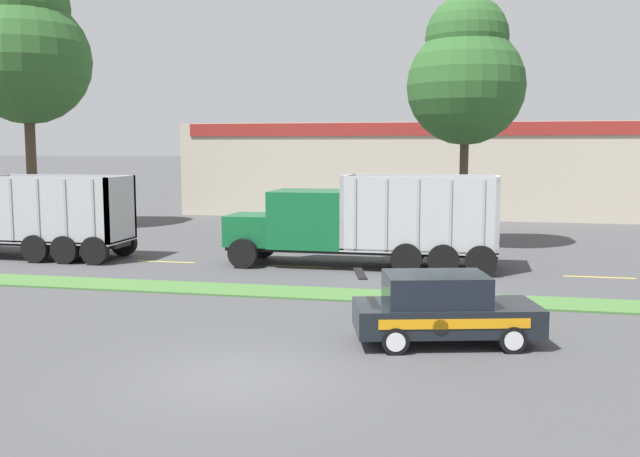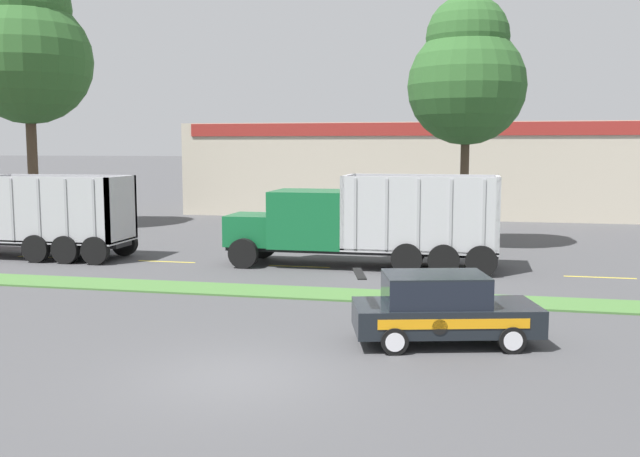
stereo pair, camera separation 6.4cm
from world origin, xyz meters
TOP-DOWN VIEW (x-y plane):
  - ground_plane at (0.00, 0.00)m, footprint 600.00×600.00m
  - grass_verge at (0.00, 8.04)m, footprint 120.00×1.74m
  - centre_line_2 at (-12.73, 12.92)m, footprint 2.40×0.14m
  - centre_line_3 at (-7.33, 12.92)m, footprint 2.40×0.14m
  - centre_line_4 at (-1.93, 12.92)m, footprint 2.40×0.14m
  - centre_line_5 at (3.47, 12.92)m, footprint 2.40×0.14m
  - centre_line_6 at (8.87, 12.92)m, footprint 2.40×0.14m
  - dump_truck_lead at (-0.40, 13.37)m, footprint 10.25×2.84m
  - rally_car at (3.82, 3.30)m, footprint 4.51×2.77m
  - store_building_backdrop at (0.14, 37.29)m, footprint 29.09×12.10m
  - tree_behind_left at (4.08, 19.31)m, footprint 5.18×5.18m
  - tree_behind_centre at (-19.31, 22.16)m, footprint 6.88×6.88m

SIDE VIEW (x-z plane):
  - ground_plane at x=0.00m, z-range 0.00..0.00m
  - centre_line_2 at x=-12.73m, z-range 0.00..0.01m
  - centre_line_3 at x=-7.33m, z-range 0.00..0.01m
  - centre_line_4 at x=-1.93m, z-range 0.00..0.01m
  - centre_line_5 at x=3.47m, z-range 0.00..0.01m
  - centre_line_6 at x=8.87m, z-range 0.00..0.01m
  - grass_verge at x=0.00m, z-range 0.00..0.06m
  - rally_car at x=3.82m, z-range 0.00..1.66m
  - dump_truck_lead at x=-0.40m, z-range -0.18..3.30m
  - store_building_backdrop at x=0.14m, z-range 0.00..6.04m
  - tree_behind_left at x=4.08m, z-range 2.16..13.22m
  - tree_behind_centre at x=-19.31m, z-range 2.68..17.01m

